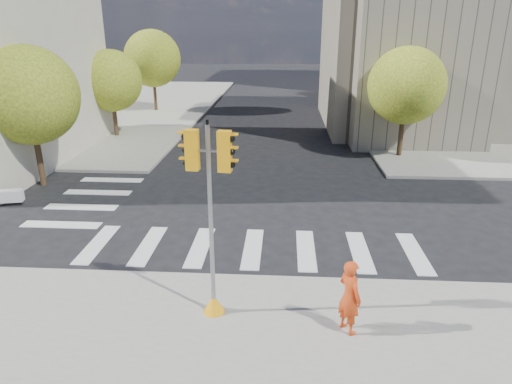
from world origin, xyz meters
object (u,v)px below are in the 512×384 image
lamp_near (400,70)px  photographer (350,297)px  traffic_signal (211,237)px  lamp_far (364,56)px

lamp_near → photographer: lamp_near is taller
lamp_near → traffic_signal: lamp_near is taller
lamp_near → traffic_signal: (-8.83, -19.91, -2.29)m
photographer → lamp_near: bearing=-49.2°
lamp_near → lamp_far: 14.00m
lamp_far → photographer: bearing=-99.1°
lamp_near → lamp_far: same height
lamp_near → lamp_far: bearing=90.0°
traffic_signal → lamp_far: bearing=81.7°
traffic_signal → photographer: size_ratio=2.66×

